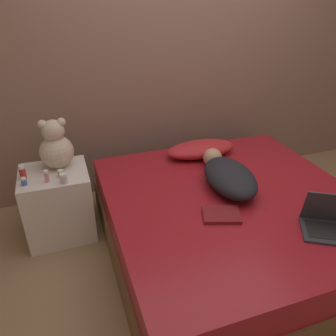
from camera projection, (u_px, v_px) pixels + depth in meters
name	position (u px, v px, depth m)	size (l,w,h in m)	color
ground_plane	(228.00, 248.00, 2.53)	(12.00, 12.00, 0.00)	#937551
wall_back	(177.00, 49.00, 2.89)	(8.00, 0.06, 2.60)	#846656
bed	(231.00, 224.00, 2.41)	(1.76, 1.81, 0.48)	brown
nightstand	(59.00, 203.00, 2.58)	(0.50, 0.46, 0.56)	silver
pillow	(201.00, 149.00, 2.82)	(0.61, 0.28, 0.13)	red
person_lying	(228.00, 175.00, 2.38)	(0.38, 0.72, 0.18)	black
laptop	(329.00, 223.00, 1.95)	(0.38, 0.36, 0.24)	#333338
teddy_bear	(56.00, 147.00, 2.45)	(0.25, 0.25, 0.39)	beige
bottle_clear	(63.00, 179.00, 2.29)	(0.05, 0.05, 0.07)	silver
bottle_blue	(24.00, 181.00, 2.28)	(0.04, 0.04, 0.06)	#3866B2
bottle_amber	(61.00, 174.00, 2.37)	(0.04, 0.04, 0.06)	gold
bottle_red	(22.00, 172.00, 2.34)	(0.04, 0.04, 0.10)	#B72D2D
bottle_pink	(47.00, 176.00, 2.30)	(0.03, 0.03, 0.09)	pink
book	(221.00, 215.00, 2.08)	(0.28, 0.24, 0.02)	maroon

